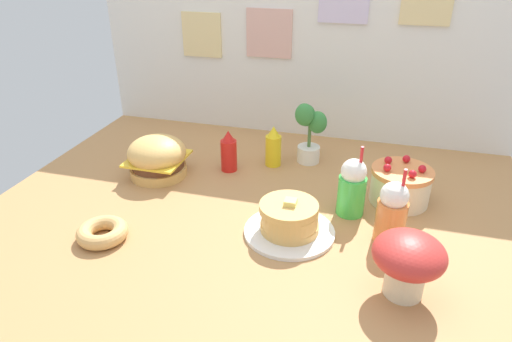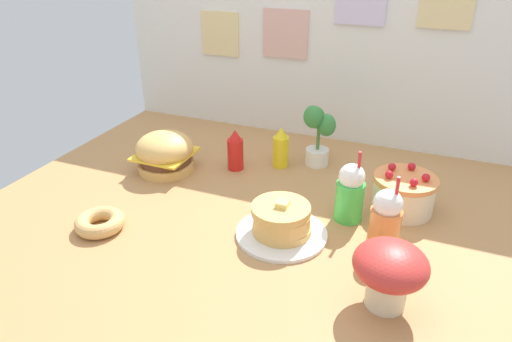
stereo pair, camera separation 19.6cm
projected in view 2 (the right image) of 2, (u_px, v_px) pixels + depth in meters
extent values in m
cube|color=#B27F4C|center=(251.00, 217.00, 1.91)|extent=(2.31, 1.88, 0.02)
cube|color=silver|center=(317.00, 51.00, 2.45)|extent=(2.31, 0.03, 0.98)
cube|color=beige|center=(220.00, 34.00, 2.59)|extent=(0.23, 0.01, 0.25)
cube|color=#D8A599|center=(285.00, 34.00, 2.45)|extent=(0.25, 0.01, 0.26)
cube|color=silver|center=(361.00, 5.00, 2.25)|extent=(0.25, 0.01, 0.19)
cube|color=beige|center=(446.00, 9.00, 2.11)|extent=(0.24, 0.01, 0.18)
cylinder|color=#DBA859|center=(166.00, 166.00, 2.26)|extent=(0.27, 0.27, 0.05)
cylinder|color=#59331E|center=(166.00, 158.00, 2.24)|extent=(0.25, 0.25, 0.04)
cube|color=yellow|center=(165.00, 154.00, 2.23)|extent=(0.26, 0.26, 0.01)
ellipsoid|color=#E5B260|center=(165.00, 148.00, 2.21)|extent=(0.28, 0.28, 0.16)
cylinder|color=white|center=(281.00, 234.00, 1.77)|extent=(0.36, 0.36, 0.02)
cylinder|color=#E0AD5B|center=(282.00, 228.00, 1.77)|extent=(0.23, 0.23, 0.03)
cylinder|color=#E0AD5B|center=(282.00, 223.00, 1.75)|extent=(0.22, 0.22, 0.03)
cylinder|color=#E0AD5B|center=(282.00, 216.00, 1.73)|extent=(0.22, 0.22, 0.03)
cylinder|color=#E0AD5B|center=(281.00, 209.00, 1.72)|extent=(0.23, 0.23, 0.03)
cube|color=#F7E072|center=(282.00, 204.00, 1.71)|extent=(0.05, 0.05, 0.02)
cylinder|color=beige|center=(403.00, 196.00, 1.91)|extent=(0.25, 0.25, 0.14)
cylinder|color=#EA8C4C|center=(406.00, 179.00, 1.87)|extent=(0.26, 0.26, 0.02)
sphere|color=red|center=(426.00, 178.00, 1.83)|extent=(0.03, 0.03, 0.03)
sphere|color=red|center=(412.00, 166.00, 1.92)|extent=(0.03, 0.03, 0.03)
sphere|color=red|center=(392.00, 167.00, 1.92)|extent=(0.03, 0.03, 0.03)
sphere|color=red|center=(389.00, 175.00, 1.85)|extent=(0.03, 0.03, 0.03)
sphere|color=red|center=(414.00, 182.00, 1.79)|extent=(0.03, 0.03, 0.03)
cylinder|color=red|center=(235.00, 154.00, 2.25)|extent=(0.08, 0.08, 0.16)
cone|color=red|center=(235.00, 135.00, 2.20)|extent=(0.06, 0.06, 0.05)
cylinder|color=yellow|center=(281.00, 152.00, 2.28)|extent=(0.08, 0.08, 0.16)
cone|color=yellow|center=(281.00, 132.00, 2.23)|extent=(0.06, 0.06, 0.05)
cylinder|color=green|center=(349.00, 201.00, 1.84)|extent=(0.12, 0.12, 0.17)
sphere|color=white|center=(352.00, 176.00, 1.79)|extent=(0.10, 0.10, 0.10)
cylinder|color=red|center=(359.00, 170.00, 1.77)|extent=(0.01, 0.04, 0.17)
cylinder|color=orange|center=(384.00, 230.00, 1.66)|extent=(0.12, 0.12, 0.17)
sphere|color=white|center=(388.00, 203.00, 1.61)|extent=(0.10, 0.10, 0.10)
cylinder|color=red|center=(396.00, 196.00, 1.59)|extent=(0.01, 0.04, 0.17)
torus|color=tan|center=(100.00, 222.00, 1.80)|extent=(0.20, 0.20, 0.06)
torus|color=#F2E5C6|center=(100.00, 222.00, 1.80)|extent=(0.19, 0.19, 0.05)
cylinder|color=white|center=(317.00, 157.00, 2.31)|extent=(0.12, 0.12, 0.08)
cylinder|color=#4C7238|center=(318.00, 136.00, 2.26)|extent=(0.02, 0.02, 0.15)
ellipsoid|color=#38843D|center=(326.00, 125.00, 2.21)|extent=(0.09, 0.06, 0.12)
ellipsoid|color=#38843D|center=(316.00, 117.00, 2.25)|extent=(0.09, 0.06, 0.12)
ellipsoid|color=#38843D|center=(313.00, 117.00, 2.20)|extent=(0.09, 0.06, 0.12)
cylinder|color=beige|center=(386.00, 291.00, 1.42)|extent=(0.13, 0.13, 0.10)
ellipsoid|color=red|center=(391.00, 264.00, 1.37)|extent=(0.23, 0.23, 0.13)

